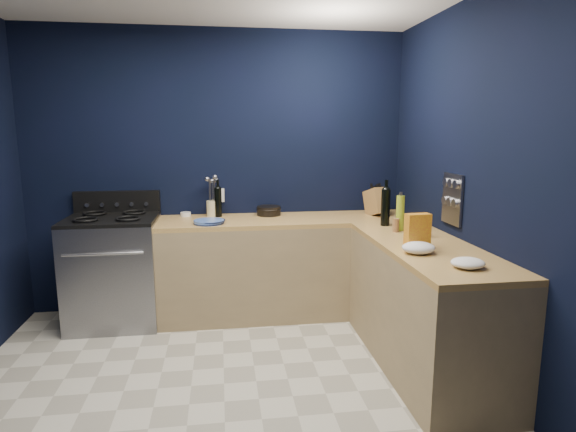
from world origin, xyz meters
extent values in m
cube|color=#BCB7A5|center=(0.00, 0.00, -0.01)|extent=(3.50, 3.50, 0.02)
cube|color=black|center=(0.00, 1.76, 1.30)|extent=(3.50, 0.02, 2.60)
cube|color=black|center=(1.76, 0.00, 1.30)|extent=(0.02, 3.50, 2.60)
cube|color=black|center=(0.00, -1.76, 1.30)|extent=(3.50, 0.02, 2.60)
cube|color=#967E56|center=(0.60, 1.44, 0.43)|extent=(2.30, 0.63, 0.86)
cube|color=olive|center=(0.60, 1.44, 0.88)|extent=(2.30, 0.63, 0.04)
cube|color=#967E56|center=(1.44, 0.29, 0.43)|extent=(0.63, 1.67, 0.86)
cube|color=olive|center=(1.44, 0.29, 0.88)|extent=(0.63, 1.67, 0.04)
cube|color=gray|center=(-0.93, 1.42, 0.46)|extent=(0.76, 0.66, 0.92)
cube|color=black|center=(-0.93, 1.10, 0.45)|extent=(0.59, 0.02, 0.42)
cube|color=black|center=(-0.93, 1.42, 0.94)|extent=(0.76, 0.66, 0.03)
cube|color=black|center=(-0.93, 1.72, 1.04)|extent=(0.76, 0.06, 0.20)
cube|color=gray|center=(1.74, 0.55, 1.18)|extent=(0.02, 0.28, 0.38)
cube|color=white|center=(0.00, 1.74, 1.08)|extent=(0.09, 0.02, 0.13)
cylinder|color=#3B59A2|center=(-0.10, 1.27, 0.92)|extent=(0.26, 0.26, 0.03)
cylinder|color=white|center=(-0.32, 1.67, 0.92)|extent=(0.11, 0.11, 0.04)
cylinder|color=beige|center=(-0.06, 1.64, 0.97)|extent=(0.14, 0.14, 0.14)
cylinder|color=black|center=(-0.01, 1.60, 1.03)|extent=(0.08, 0.08, 0.26)
cylinder|color=black|center=(0.45, 1.61, 0.94)|extent=(0.27, 0.27, 0.08)
cube|color=olive|center=(1.46, 1.49, 1.02)|extent=(0.20, 0.31, 0.30)
cylinder|color=black|center=(1.37, 0.99, 1.05)|extent=(0.08, 0.08, 0.30)
cylinder|color=#92AE23|center=(1.42, 0.78, 1.04)|extent=(0.08, 0.08, 0.28)
cylinder|color=olive|center=(1.37, 0.73, 0.95)|extent=(0.05, 0.05, 0.11)
cylinder|color=olive|center=(1.54, 0.54, 0.95)|extent=(0.05, 0.05, 0.10)
cube|color=#B61024|center=(1.32, 0.20, 1.02)|extent=(0.17, 0.09, 0.24)
ellipsoid|color=white|center=(1.28, 0.08, 0.94)|extent=(0.22, 0.19, 0.08)
ellipsoid|color=white|center=(1.43, -0.27, 0.93)|extent=(0.25, 0.23, 0.06)
camera|label=1|loc=(0.01, -2.79, 1.70)|focal=29.77mm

